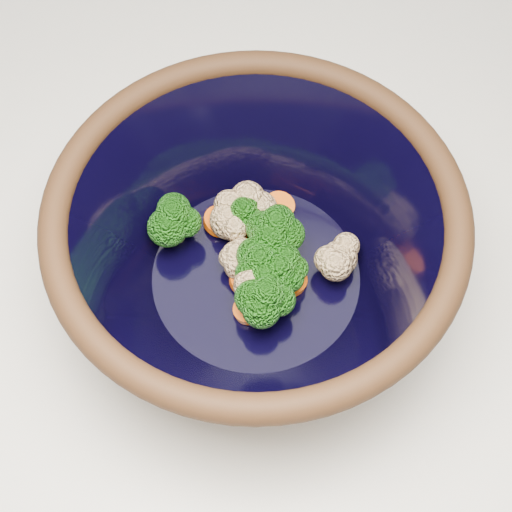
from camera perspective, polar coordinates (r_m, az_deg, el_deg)
ground at (r=1.48m, az=-1.20°, el=-16.74°), size 3.00×3.00×0.00m
counter at (r=1.05m, az=-1.66°, el=-11.34°), size 1.20×1.20×0.90m
mixing_bowl at (r=0.54m, az=-0.00°, el=0.67°), size 0.34×0.34×0.13m
vegetable_pile at (r=0.56m, az=0.10°, el=0.53°), size 0.17×0.13×0.05m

